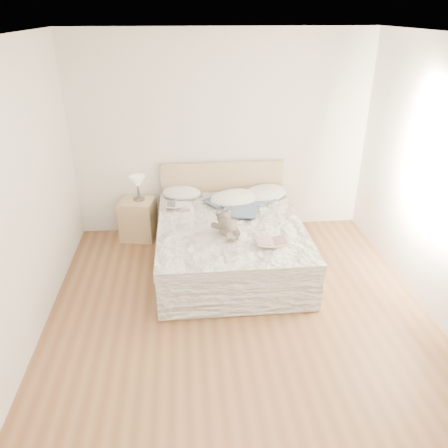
{
  "coord_description": "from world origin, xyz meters",
  "views": [
    {
      "loc": [
        -0.52,
        -3.51,
        2.89
      ],
      "look_at": [
        -0.08,
        1.05,
        0.62
      ],
      "focal_mm": 35.0,
      "sensor_mm": 36.0,
      "label": 1
    }
  ],
  "objects": [
    {
      "name": "floor",
      "position": [
        0.0,
        0.0,
        0.0
      ],
      "size": [
        4.0,
        4.5,
        0.0
      ],
      "primitive_type": "cube",
      "color": "brown",
      "rests_on": "ground"
    },
    {
      "name": "wall_left",
      "position": [
        -2.0,
        0.0,
        1.35
      ],
      "size": [
        0.02,
        4.5,
        2.7
      ],
      "primitive_type": "cube",
      "color": "white",
      "rests_on": "ground"
    },
    {
      "name": "photo_book",
      "position": [
        -0.64,
        1.63,
        0.63
      ],
      "size": [
        0.29,
        0.21,
        0.02
      ],
      "primitive_type": "cube",
      "rotation": [
        0.0,
        0.0,
        -0.04
      ],
      "color": "silver",
      "rests_on": "bed"
    },
    {
      "name": "bed",
      "position": [
        0.0,
        1.19,
        0.31
      ],
      "size": [
        1.72,
        2.14,
        1.0
      ],
      "color": "tan",
      "rests_on": "floor"
    },
    {
      "name": "ceiling",
      "position": [
        0.0,
        0.0,
        2.7
      ],
      "size": [
        4.0,
        4.5,
        0.0
      ],
      "primitive_type": "cube",
      "color": "white",
      "rests_on": "ground"
    },
    {
      "name": "childrens_book",
      "position": [
        0.39,
        0.55,
        0.63
      ],
      "size": [
        0.36,
        0.25,
        0.02
      ],
      "primitive_type": "cube",
      "rotation": [
        0.0,
        0.0,
        -0.02
      ],
      "color": "beige",
      "rests_on": "bed"
    },
    {
      "name": "wall_front",
      "position": [
        0.0,
        -2.25,
        1.35
      ],
      "size": [
        4.0,
        0.02,
        2.7
      ],
      "primitive_type": "cube",
      "color": "white",
      "rests_on": "ground"
    },
    {
      "name": "pillow_middle",
      "position": [
        0.13,
        1.76,
        0.64
      ],
      "size": [
        0.77,
        0.63,
        0.2
      ],
      "primitive_type": "ellipsoid",
      "rotation": [
        0.0,
        0.0,
        0.27
      ],
      "color": "white",
      "rests_on": "bed"
    },
    {
      "name": "pillow_right",
      "position": [
        0.55,
        1.89,
        0.64
      ],
      "size": [
        0.79,
        0.72,
        0.19
      ],
      "primitive_type": "ellipsoid",
      "rotation": [
        0.0,
        0.0,
        0.53
      ],
      "color": "white",
      "rests_on": "bed"
    },
    {
      "name": "table_lamp",
      "position": [
        -1.15,
        2.02,
        0.8
      ],
      "size": [
        0.26,
        0.26,
        0.34
      ],
      "color": "#46403C",
      "rests_on": "nightstand"
    },
    {
      "name": "nightstand",
      "position": [
        -1.18,
        2.0,
        0.28
      ],
      "size": [
        0.52,
        0.48,
        0.56
      ],
      "primitive_type": "cube",
      "rotation": [
        0.0,
        0.0,
        -0.19
      ],
      "color": "tan",
      "rests_on": "floor"
    },
    {
      "name": "pillow_left",
      "position": [
        -0.57,
        2.02,
        0.64
      ],
      "size": [
        0.62,
        0.5,
        0.16
      ],
      "primitive_type": "ellipsoid",
      "rotation": [
        0.0,
        0.0,
        -0.27
      ],
      "color": "white",
      "rests_on": "bed"
    },
    {
      "name": "wall_back",
      "position": [
        0.0,
        2.25,
        1.35
      ],
      "size": [
        4.0,
        0.02,
        2.7
      ],
      "primitive_type": "cube",
      "color": "white",
      "rests_on": "ground"
    },
    {
      "name": "teddy_bear",
      "position": [
        -0.07,
        0.8,
        0.65
      ],
      "size": [
        0.36,
        0.43,
        0.2
      ],
      "primitive_type": null,
      "rotation": [
        0.0,
        0.0,
        0.27
      ],
      "color": "brown",
      "rests_on": "bed"
    },
    {
      "name": "blouse",
      "position": [
        0.17,
        1.48,
        0.63
      ],
      "size": [
        0.78,
        0.81,
        0.03
      ],
      "primitive_type": null,
      "rotation": [
        0.0,
        0.0,
        -0.22
      ],
      "color": "#324361",
      "rests_on": "bed"
    },
    {
      "name": "window",
      "position": [
        1.99,
        0.3,
        1.45
      ],
      "size": [
        0.02,
        1.3,
        1.1
      ],
      "primitive_type": "cube",
      "color": "white",
      "rests_on": "wall_right"
    }
  ]
}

